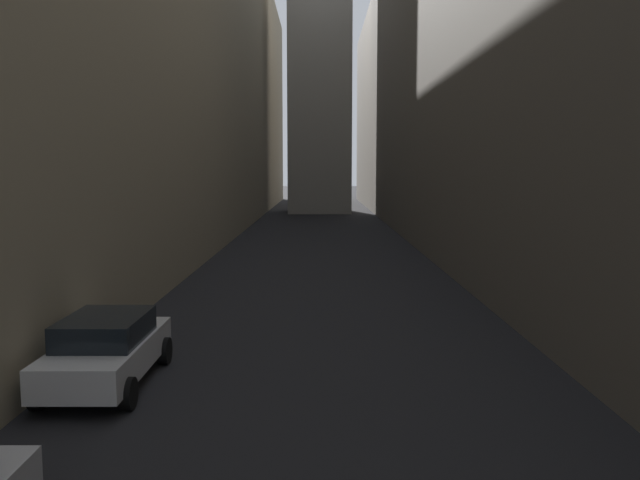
% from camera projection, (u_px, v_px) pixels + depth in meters
% --- Properties ---
extents(ground_plane, '(264.00, 264.00, 0.00)m').
position_uv_depth(ground_plane, '(321.00, 239.00, 42.31)').
color(ground_plane, black).
extents(building_block_left, '(10.11, 108.00, 24.84)m').
position_uv_depth(building_block_left, '(161.00, 48.00, 42.98)').
color(building_block_left, gray).
rests_on(building_block_left, ground).
extents(building_block_right, '(12.34, 108.00, 22.60)m').
position_uv_depth(building_block_right, '(498.00, 65.00, 43.04)').
color(building_block_right, '#60594F').
rests_on(building_block_right, ground).
extents(parked_car_left_third, '(1.91, 4.25, 1.48)m').
position_uv_depth(parked_car_left_third, '(109.00, 349.00, 13.60)').
color(parked_car_left_third, silver).
rests_on(parked_car_left_third, ground).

